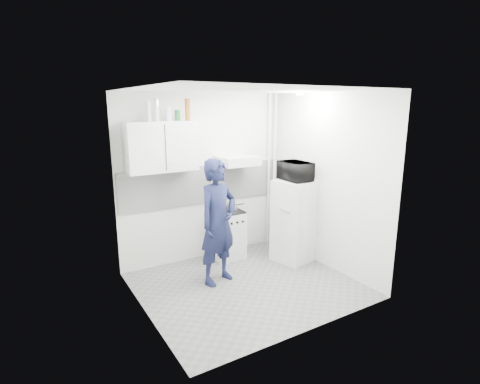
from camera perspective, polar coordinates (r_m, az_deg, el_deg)
floor at (r=5.31m, az=1.02°, el=-14.00°), size 2.80×2.80×0.00m
ceiling at (r=4.72m, az=1.15°, el=15.30°), size 2.80×2.80×0.00m
wall_back at (r=5.92m, az=-5.40°, el=2.18°), size 2.80×0.00×2.80m
wall_left at (r=4.29m, az=-14.93°, el=-2.46°), size 0.00×2.60×2.60m
wall_right at (r=5.71m, az=13.05°, el=1.48°), size 0.00×2.60×2.60m
person at (r=5.11m, az=-3.36°, el=-4.59°), size 0.73×0.59×1.73m
stove at (r=6.06m, az=-2.02°, el=-6.53°), size 0.47×0.47×0.76m
fridge at (r=5.93m, az=8.22°, el=-4.37°), size 0.65×0.65×1.30m
stove_top at (r=5.94m, az=-2.06°, el=-2.96°), size 0.46×0.46×0.03m
saucepan at (r=5.94m, az=-1.20°, el=-2.34°), size 0.17×0.17×0.10m
microwave at (r=5.75m, az=8.47°, el=3.17°), size 0.52×0.36×0.29m
bottle_c at (r=5.32m, az=-13.81°, el=11.87°), size 0.07×0.07×0.27m
bottle_d at (r=5.35m, az=-12.64°, el=12.11°), size 0.07×0.07×0.31m
canister_a at (r=5.41m, az=-10.85°, el=11.61°), size 0.08×0.08×0.20m
canister_b at (r=5.46m, az=-9.50°, el=11.45°), size 0.08×0.08×0.15m
bottle_e at (r=5.52m, az=-8.00°, el=12.33°), size 0.08×0.08×0.31m
upper_cabinet at (r=5.40m, az=-11.93°, el=6.79°), size 1.00×0.35×0.70m
range_hood at (r=5.87m, az=-0.42°, el=4.81°), size 0.60×0.50×0.14m
backsplash at (r=5.93m, az=-5.32°, el=1.21°), size 2.74×0.03×0.60m
pipe_a at (r=6.52m, az=5.25°, el=3.19°), size 0.05×0.05×2.60m
pipe_b at (r=6.45m, az=4.39°, el=3.10°), size 0.04×0.04×2.60m
ceiling_spot_fixture at (r=5.48m, az=9.14°, el=14.54°), size 0.10×0.10×0.02m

